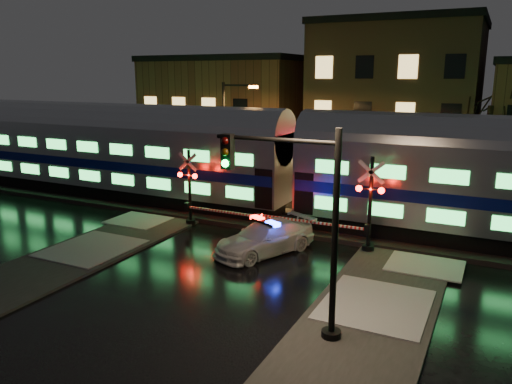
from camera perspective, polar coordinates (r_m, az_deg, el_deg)
ground at (r=22.81m, az=-0.92°, el=-6.90°), size 120.00×120.00×0.00m
ballast at (r=27.09m, az=3.92°, el=-3.38°), size 90.00×4.20×0.24m
sidewalk_left at (r=22.28m, az=-23.67°, el=-8.39°), size 4.00×20.00×0.12m
sidewalk_right at (r=15.54m, az=10.89°, el=-17.09°), size 4.00×20.00×0.12m
building_left at (r=47.07m, az=-2.81°, el=9.13°), size 14.00×10.00×9.00m
building_mid at (r=42.32m, az=15.86°, el=9.89°), size 12.00×11.00×11.50m
train at (r=26.26m, az=4.47°, el=3.40°), size 51.00×3.12×5.92m
police_car at (r=22.46m, az=1.03°, el=-5.26°), size 3.89×5.33×1.60m
crossing_signal_right at (r=22.80m, az=11.96°, el=-2.39°), size 6.20×0.67×4.39m
crossing_signal_left at (r=26.33m, az=-7.03°, el=-0.41°), size 5.75×0.65×4.07m
traffic_light at (r=14.84m, az=5.26°, el=-4.17°), size 4.16×0.73×6.43m
streetlight at (r=32.43m, az=-3.28°, el=6.87°), size 2.48×0.26×7.41m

